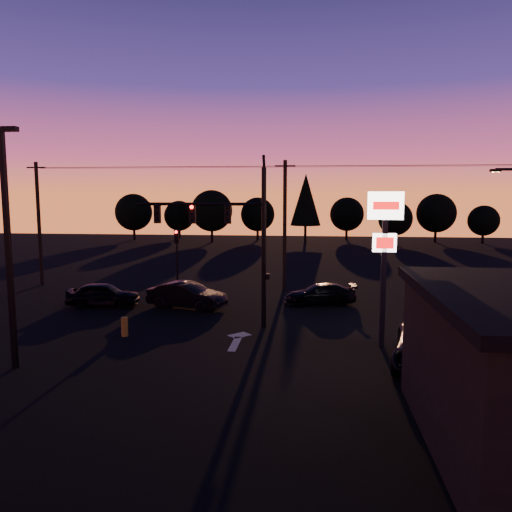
% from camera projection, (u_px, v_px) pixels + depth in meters
% --- Properties ---
extents(ground, '(120.00, 120.00, 0.00)m').
position_uv_depth(ground, '(220.00, 350.00, 21.46)').
color(ground, black).
rests_on(ground, ground).
extents(lane_arrow, '(1.20, 3.10, 0.01)m').
position_uv_depth(lane_arrow, '(237.00, 340.00, 23.05)').
color(lane_arrow, beige).
rests_on(lane_arrow, ground).
extents(traffic_signal_mast, '(6.79, 0.52, 8.58)m').
position_uv_depth(traffic_signal_mast, '(232.00, 230.00, 24.80)').
color(traffic_signal_mast, black).
rests_on(traffic_signal_mast, ground).
extents(secondary_signal, '(0.30, 0.31, 4.35)m').
position_uv_depth(secondary_signal, '(177.00, 252.00, 32.99)').
color(secondary_signal, black).
rests_on(secondary_signal, ground).
extents(parking_lot_light, '(1.25, 0.30, 9.14)m').
position_uv_depth(parking_lot_light, '(7.00, 232.00, 18.68)').
color(parking_lot_light, black).
rests_on(parking_lot_light, ground).
extents(pylon_sign, '(1.50, 0.28, 6.80)m').
position_uv_depth(pylon_sign, '(385.00, 235.00, 21.57)').
color(pylon_sign, black).
rests_on(pylon_sign, ground).
extents(utility_pole_0, '(1.40, 0.26, 9.00)m').
position_uv_depth(utility_pole_0, '(39.00, 223.00, 36.46)').
color(utility_pole_0, black).
rests_on(utility_pole_0, ground).
extents(utility_pole_1, '(1.40, 0.26, 9.00)m').
position_uv_depth(utility_pole_1, '(285.00, 225.00, 34.48)').
color(utility_pole_1, black).
rests_on(utility_pole_1, ground).
extents(power_wires, '(36.00, 1.22, 0.07)m').
position_uv_depth(power_wires, '(285.00, 166.00, 33.99)').
color(power_wires, black).
rests_on(power_wires, ground).
extents(bollard, '(0.31, 0.31, 0.92)m').
position_uv_depth(bollard, '(125.00, 327.00, 23.56)').
color(bollard, '#AF8A21').
rests_on(bollard, ground).
extents(tree_0, '(5.36, 5.36, 6.74)m').
position_uv_depth(tree_0, '(134.00, 212.00, 72.69)').
color(tree_0, black).
rests_on(tree_0, ground).
extents(tree_1, '(4.54, 4.54, 5.71)m').
position_uv_depth(tree_1, '(179.00, 216.00, 75.07)').
color(tree_1, black).
rests_on(tree_1, ground).
extents(tree_2, '(5.77, 5.78, 7.26)m').
position_uv_depth(tree_2, '(212.00, 211.00, 69.36)').
color(tree_2, black).
rests_on(tree_2, ground).
extents(tree_3, '(4.95, 4.95, 6.22)m').
position_uv_depth(tree_3, '(258.00, 214.00, 72.73)').
color(tree_3, black).
rests_on(tree_3, ground).
extents(tree_4, '(4.18, 4.18, 9.50)m').
position_uv_depth(tree_4, '(306.00, 200.00, 68.73)').
color(tree_4, black).
rests_on(tree_4, ground).
extents(tree_5, '(4.95, 4.95, 6.22)m').
position_uv_depth(tree_5, '(347.00, 214.00, 73.27)').
color(tree_5, black).
rests_on(tree_5, ground).
extents(tree_6, '(4.54, 4.54, 5.71)m').
position_uv_depth(tree_6, '(395.00, 219.00, 66.73)').
color(tree_6, black).
rests_on(tree_6, ground).
extents(tree_7, '(5.36, 5.36, 6.74)m').
position_uv_depth(tree_7, '(436.00, 213.00, 68.95)').
color(tree_7, black).
rests_on(tree_7, ground).
extents(tree_8, '(4.12, 4.12, 5.19)m').
position_uv_depth(tree_8, '(484.00, 221.00, 67.42)').
color(tree_8, black).
rests_on(tree_8, ground).
extents(car_left, '(4.42, 2.17, 1.45)m').
position_uv_depth(car_left, '(103.00, 294.00, 29.81)').
color(car_left, black).
rests_on(car_left, ground).
extents(car_mid, '(4.94, 2.82, 1.54)m').
position_uv_depth(car_mid, '(187.00, 295.00, 29.37)').
color(car_mid, black).
rests_on(car_mid, ground).
extents(car_right, '(4.61, 2.56, 1.26)m').
position_uv_depth(car_right, '(320.00, 294.00, 30.40)').
color(car_right, black).
rests_on(car_right, ground).
extents(suv_parked, '(3.68, 5.87, 1.51)m').
position_uv_depth(suv_parked, '(428.00, 347.00, 19.41)').
color(suv_parked, black).
rests_on(suv_parked, ground).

